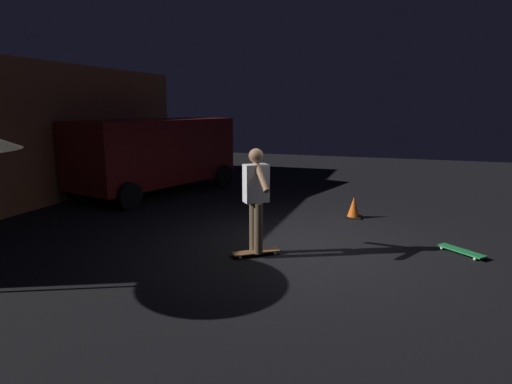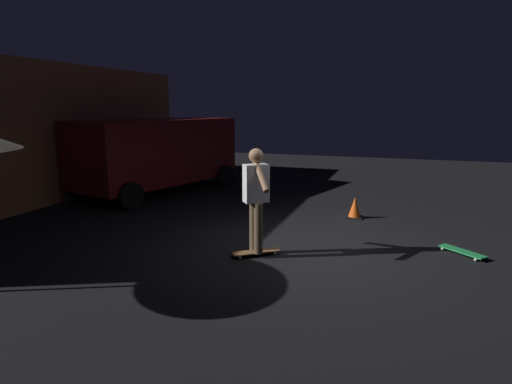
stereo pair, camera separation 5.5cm
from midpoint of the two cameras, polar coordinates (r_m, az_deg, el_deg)
The scene contains 6 objects.
ground_plane at distance 7.47m, azimuth 6.87°, elevation -7.40°, with size 28.00×28.00×0.00m, color black.
parked_van at distance 12.21m, azimuth -13.33°, elevation 5.23°, with size 4.94×3.25×2.03m.
skateboard_ridden at distance 7.07m, azimuth -0.23°, elevation -7.93°, with size 0.65×0.73×0.07m.
skateboard_spare at distance 7.87m, azimuth 25.26°, elevation -7.05°, with size 0.66×0.72×0.07m.
skater at distance 6.82m, azimuth -0.23°, elevation -0.11°, with size 0.82×0.69×1.67m.
traffic_cone at distance 9.58m, azimuth 12.60°, elevation -2.10°, with size 0.34×0.34×0.46m.
Camera 1 is at (-6.95, -1.38, 2.38)m, focal length 30.31 mm.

